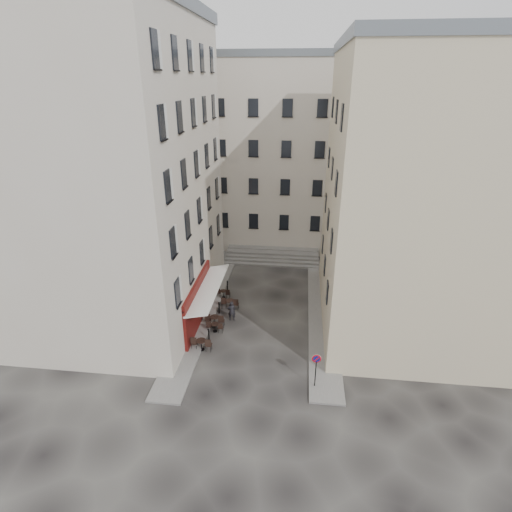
# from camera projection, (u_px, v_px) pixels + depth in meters

# --- Properties ---
(ground) EXTENTS (90.00, 90.00, 0.00)m
(ground) POSITION_uv_depth(u_px,v_px,m) (258.00, 335.00, 27.79)
(ground) COLOR black
(ground) RESTS_ON ground
(sidewalk_left) EXTENTS (2.00, 22.00, 0.12)m
(sidewalk_left) POSITION_uv_depth(u_px,v_px,m) (208.00, 302.00, 31.86)
(sidewalk_left) COLOR slate
(sidewalk_left) RESTS_ON ground
(sidewalk_right) EXTENTS (2.00, 18.00, 0.12)m
(sidewalk_right) POSITION_uv_depth(u_px,v_px,m) (322.00, 315.00, 30.01)
(sidewalk_right) COLOR slate
(sidewalk_right) RESTS_ON ground
(building_left) EXTENTS (12.20, 16.20, 20.60)m
(building_left) POSITION_uv_depth(u_px,v_px,m) (111.00, 175.00, 27.39)
(building_left) COLOR beige
(building_left) RESTS_ON ground
(building_right) EXTENTS (12.20, 14.20, 18.60)m
(building_right) POSITION_uv_depth(u_px,v_px,m) (424.00, 197.00, 26.04)
(building_right) COLOR beige
(building_right) RESTS_ON ground
(building_back) EXTENTS (18.20, 10.20, 18.60)m
(building_back) POSITION_uv_depth(u_px,v_px,m) (269.00, 152.00, 41.30)
(building_back) COLOR beige
(building_back) RESTS_ON ground
(cafe_storefront) EXTENTS (1.74, 7.30, 3.50)m
(cafe_storefront) POSITION_uv_depth(u_px,v_px,m) (199.00, 301.00, 28.38)
(cafe_storefront) COLOR #4C120A
(cafe_storefront) RESTS_ON ground
(stone_steps) EXTENTS (9.00, 3.15, 0.80)m
(stone_steps) POSITION_uv_depth(u_px,v_px,m) (272.00, 257.00, 39.02)
(stone_steps) COLOR slate
(stone_steps) RESTS_ON ground
(bollard_near) EXTENTS (0.12, 0.12, 0.98)m
(bollard_near) POSITION_uv_depth(u_px,v_px,m) (209.00, 334.00, 27.01)
(bollard_near) COLOR black
(bollard_near) RESTS_ON ground
(bollard_mid) EXTENTS (0.12, 0.12, 0.98)m
(bollard_mid) POSITION_uv_depth(u_px,v_px,m) (219.00, 307.00, 30.18)
(bollard_mid) COLOR black
(bollard_mid) RESTS_ON ground
(bollard_far) EXTENTS (0.12, 0.12, 0.98)m
(bollard_far) POSITION_uv_depth(u_px,v_px,m) (227.00, 285.00, 33.35)
(bollard_far) COLOR black
(bollard_far) RESTS_ON ground
(no_parking_sign) EXTENTS (0.53, 0.10, 2.32)m
(no_parking_sign) POSITION_uv_depth(u_px,v_px,m) (316.00, 365.00, 22.46)
(no_parking_sign) COLOR black
(no_parking_sign) RESTS_ON ground
(bistro_table_a) EXTENTS (1.39, 0.65, 0.97)m
(bistro_table_a) POSITION_uv_depth(u_px,v_px,m) (201.00, 344.00, 26.11)
(bistro_table_a) COLOR black
(bistro_table_a) RESTS_ON ground
(bistro_table_b) EXTENTS (1.18, 0.55, 0.83)m
(bistro_table_b) POSITION_uv_depth(u_px,v_px,m) (215.00, 327.00, 28.03)
(bistro_table_b) COLOR black
(bistro_table_b) RESTS_ON ground
(bistro_table_c) EXTENTS (1.40, 0.65, 0.98)m
(bistro_table_c) POSITION_uv_depth(u_px,v_px,m) (215.00, 320.00, 28.66)
(bistro_table_c) COLOR black
(bistro_table_c) RESTS_ON ground
(bistro_table_d) EXTENTS (1.35, 0.63, 0.95)m
(bistro_table_d) POSITION_uv_depth(u_px,v_px,m) (230.00, 303.00, 30.78)
(bistro_table_d) COLOR black
(bistro_table_d) RESTS_ON ground
(bistro_table_e) EXTENTS (1.14, 0.53, 0.80)m
(bistro_table_e) POSITION_uv_depth(u_px,v_px,m) (223.00, 293.00, 32.40)
(bistro_table_e) COLOR black
(bistro_table_e) RESTS_ON ground
(pedestrian) EXTENTS (0.64, 0.48, 1.57)m
(pedestrian) POSITION_uv_depth(u_px,v_px,m) (232.00, 311.00, 29.23)
(pedestrian) COLOR black
(pedestrian) RESTS_ON ground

